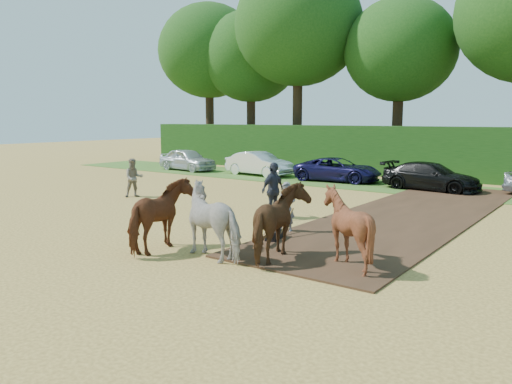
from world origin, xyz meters
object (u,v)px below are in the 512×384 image
object	(u,v)px
spectator_far	(273,190)
parked_cars	(428,175)
plough_team	(251,221)
spectator_near	(134,178)

from	to	relation	value
spectator_far	parked_cars	size ratio (longest dim) A/B	0.05
spectator_far	plough_team	distance (m)	5.15
spectator_near	parked_cars	bearing A→B (deg)	-12.20
spectator_far	spectator_near	bearing A→B (deg)	93.11
spectator_far	parked_cars	world-z (taller)	spectator_far
spectator_near	spectator_far	distance (m)	7.58
spectator_near	spectator_far	bearing A→B (deg)	-59.54
spectator_near	plough_team	bearing A→B (deg)	-83.48
spectator_far	plough_team	bearing A→B (deg)	-147.52
spectator_near	spectator_far	world-z (taller)	spectator_far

